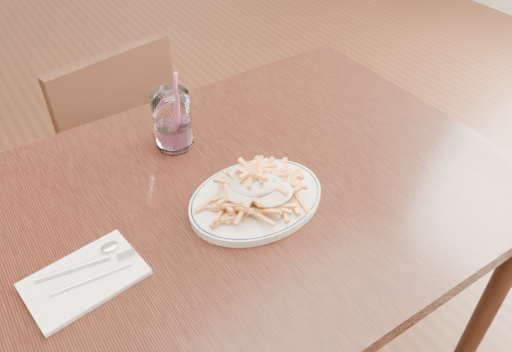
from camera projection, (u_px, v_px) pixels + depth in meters
table at (227, 224)px, 1.05m from camera, size 1.20×0.80×0.75m
chair_far at (113, 145)px, 1.60m from camera, size 0.44×0.44×0.81m
fries_plate at (256, 199)px, 0.98m from camera, size 0.32×0.29×0.02m
loaded_fries at (256, 184)px, 0.95m from camera, size 0.21×0.18×0.06m
napkin at (85, 279)px, 0.84m from camera, size 0.20×0.14×0.01m
cutlery at (82, 274)px, 0.83m from camera, size 0.17×0.07×0.01m
water_glass at (173, 123)px, 1.09m from camera, size 0.08×0.08×0.18m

